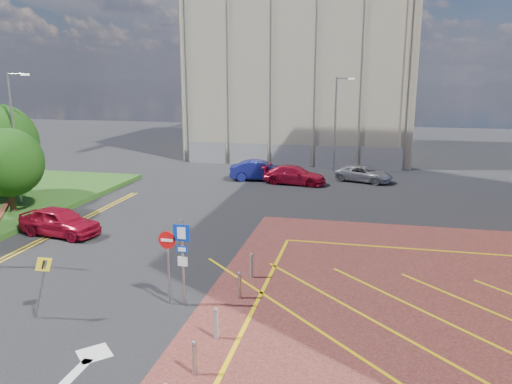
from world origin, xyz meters
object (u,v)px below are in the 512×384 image
(lamp_left_far, at_px, (15,133))
(warning_sign, at_px, (42,280))
(lamp_back, at_px, (336,121))
(car_red_back, at_px, (294,175))
(car_silver_back, at_px, (364,174))
(tree_c, at_px, (8,163))
(sign_cluster, at_px, (177,254))
(car_blue_back, at_px, (260,170))
(car_red_left, at_px, (60,221))

(lamp_left_far, xyz_separation_m, warning_sign, (10.68, -13.00, -3.23))
(lamp_back, height_order, car_red_back, lamp_back)
(warning_sign, relative_size, car_silver_back, 0.51)
(tree_c, distance_m, car_red_back, 19.60)
(lamp_back, bearing_deg, car_red_back, -115.88)
(lamp_back, distance_m, car_red_back, 7.14)
(car_red_back, bearing_deg, tree_c, 137.19)
(tree_c, distance_m, lamp_back, 25.19)
(tree_c, distance_m, warning_sign, 14.81)
(lamp_left_far, relative_size, car_silver_back, 1.82)
(car_red_back, relative_size, car_silver_back, 1.09)
(sign_cluster, distance_m, car_red_back, 21.56)
(car_blue_back, bearing_deg, car_red_left, 146.09)
(car_blue_back, bearing_deg, sign_cluster, 174.81)
(tree_c, height_order, car_red_back, tree_c)
(lamp_left_far, xyz_separation_m, lamp_back, (18.50, 16.00, -0.30))
(warning_sign, distance_m, car_blue_back, 24.45)
(car_red_left, xyz_separation_m, car_blue_back, (7.20, 15.99, 0.04))
(tree_c, bearing_deg, car_blue_back, 47.92)
(warning_sign, relative_size, car_red_left, 0.51)
(lamp_back, xyz_separation_m, sign_cluster, (-3.78, -27.02, -2.41))
(lamp_left_far, distance_m, warning_sign, 17.13)
(car_red_left, bearing_deg, car_red_back, -24.21)
(car_red_left, xyz_separation_m, car_silver_back, (15.23, 17.19, -0.13))
(lamp_left_far, xyz_separation_m, sign_cluster, (14.72, -11.02, -2.71))
(lamp_left_far, relative_size, warning_sign, 3.56)
(sign_cluster, bearing_deg, car_red_back, 87.05)
(lamp_back, xyz_separation_m, warning_sign, (-7.82, -29.00, -2.93))
(warning_sign, distance_m, car_red_left, 9.70)
(car_red_left, bearing_deg, tree_c, 70.60)
(sign_cluster, distance_m, warning_sign, 4.53)
(lamp_back, height_order, car_silver_back, lamp_back)
(lamp_left_far, relative_size, car_red_left, 1.83)
(tree_c, distance_m, car_blue_back, 18.13)
(car_red_back, distance_m, car_silver_back, 5.56)
(tree_c, distance_m, car_silver_back, 24.91)
(car_red_back, bearing_deg, car_blue_back, 80.67)
(lamp_left_far, distance_m, lamp_back, 24.46)
(sign_cluster, relative_size, warning_sign, 1.43)
(lamp_left_far, height_order, car_red_left, lamp_left_far)
(car_silver_back, bearing_deg, tree_c, 144.68)
(car_red_left, bearing_deg, lamp_back, -22.27)
(lamp_back, distance_m, car_red_left, 24.54)
(car_red_back, bearing_deg, car_silver_back, -61.13)
(sign_cluster, xyz_separation_m, car_blue_back, (-1.75, 22.35, -1.17))
(tree_c, height_order, car_silver_back, tree_c)
(warning_sign, height_order, car_red_back, warning_sign)
(lamp_left_far, bearing_deg, lamp_back, 40.86)
(lamp_left_far, height_order, lamp_back, lamp_left_far)
(tree_c, relative_size, car_red_left, 1.12)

